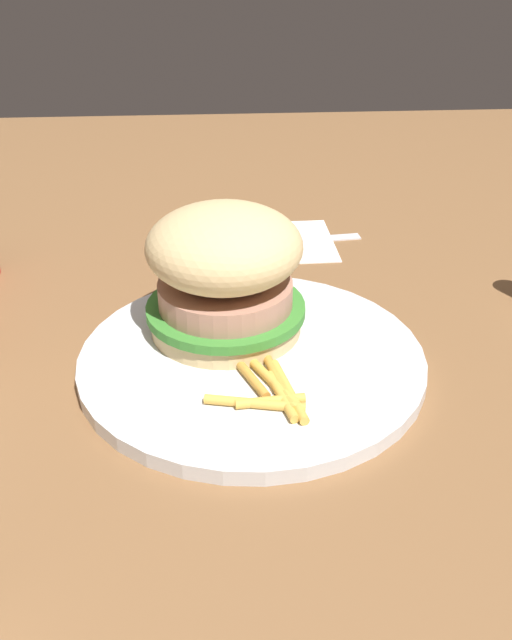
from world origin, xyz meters
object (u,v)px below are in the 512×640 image
at_px(fries_pile, 276,390).
at_px(plate, 256,360).
at_px(sandwich, 229,271).
at_px(fork, 284,239).
at_px(napkin, 285,241).

bearing_deg(fries_pile, plate, 101.30).
distance_m(plate, sandwich, 0.07).
bearing_deg(fork, fries_pile, -96.85).
distance_m(sandwich, napkin, 0.22).
xyz_separation_m(plate, sandwich, (-0.02, 0.04, 0.06)).
distance_m(fries_pile, napkin, 0.29).
relative_size(plate, sandwich, 2.09).
bearing_deg(plate, napkin, 78.65).
xyz_separation_m(sandwich, fork, (0.06, 0.20, -0.06)).
bearing_deg(sandwich, fork, 71.83).
xyz_separation_m(plate, napkin, (0.05, 0.23, -0.01)).
distance_m(plate, fries_pile, 0.06).
distance_m(sandwich, fries_pile, 0.11).
height_order(sandwich, fries_pile, sandwich).
height_order(plate, sandwich, sandwich).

